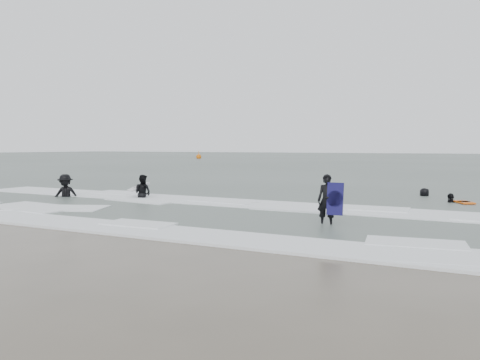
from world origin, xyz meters
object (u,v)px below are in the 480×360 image
at_px(surfer_wading, 143,200).
at_px(surfer_breaker, 66,198).
at_px(buoy, 199,157).
at_px(surfer_centre, 327,226).
at_px(surfer_right_far, 424,197).
at_px(surfer_right_near, 451,204).

relative_size(surfer_wading, surfer_breaker, 0.85).
distance_m(surfer_wading, surfer_breaker, 3.75).
distance_m(surfer_breaker, buoy, 68.58).
height_order(surfer_centre, surfer_breaker, surfer_breaker).
height_order(surfer_right_far, buoy, buoy).
bearing_deg(surfer_breaker, surfer_centre, -36.13).
bearing_deg(surfer_right_near, surfer_breaker, -44.66).
distance_m(surfer_wading, surfer_right_far, 13.14).
distance_m(surfer_centre, surfer_right_far, 10.13).
xyz_separation_m(surfer_centre, surfer_right_near, (3.00, 7.82, 0.00)).
height_order(surfer_right_near, buoy, buoy).
relative_size(surfer_right_far, buoy, 0.96).
height_order(surfer_centre, surfer_right_far, same).
xyz_separation_m(surfer_breaker, surfer_right_far, (14.75, 8.06, 0.00)).
bearing_deg(buoy, surfer_wading, -59.84).
height_order(surfer_right_near, surfer_right_far, surfer_right_near).
distance_m(surfer_centre, buoy, 76.96).
bearing_deg(surfer_wading, surfer_right_far, -148.25).
bearing_deg(surfer_breaker, surfer_wading, -9.52).
bearing_deg(surfer_right_near, buoy, -114.30).
xyz_separation_m(surfer_right_near, surfer_right_far, (-1.25, 2.16, 0.00)).
bearing_deg(buoy, surfer_centre, -54.91).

